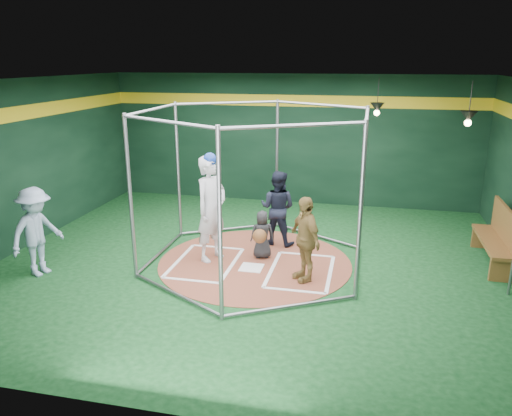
% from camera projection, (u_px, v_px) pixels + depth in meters
% --- Properties ---
extents(room_shell, '(10.10, 9.10, 3.53)m').
position_uv_depth(room_shell, '(255.00, 176.00, 9.38)').
color(room_shell, '#0B3414').
rests_on(room_shell, ground).
extents(clay_disc, '(3.80, 3.80, 0.01)m').
position_uv_depth(clay_disc, '(255.00, 262.00, 9.88)').
color(clay_disc, brown).
rests_on(clay_disc, ground).
extents(home_plate, '(0.43, 0.43, 0.01)m').
position_uv_depth(home_plate, '(251.00, 268.00, 9.60)').
color(home_plate, white).
rests_on(home_plate, clay_disc).
extents(batter_box_left, '(1.17, 1.77, 0.01)m').
position_uv_depth(batter_box_left, '(205.00, 262.00, 9.84)').
color(batter_box_left, white).
rests_on(batter_box_left, clay_disc).
extents(batter_box_right, '(1.17, 1.77, 0.01)m').
position_uv_depth(batter_box_right, '(301.00, 271.00, 9.44)').
color(batter_box_right, white).
rests_on(batter_box_right, clay_disc).
extents(batting_cage, '(4.05, 4.67, 3.00)m').
position_uv_depth(batting_cage, '(255.00, 189.00, 9.45)').
color(batting_cage, gray).
rests_on(batting_cage, ground).
extents(pendant_lamp_near, '(0.34, 0.34, 0.90)m').
position_uv_depth(pendant_lamp_near, '(377.00, 108.00, 11.99)').
color(pendant_lamp_near, black).
rests_on(pendant_lamp_near, room_shell).
extents(pendant_lamp_far, '(0.34, 0.34, 0.90)m').
position_uv_depth(pendant_lamp_far, '(469.00, 117.00, 10.12)').
color(pendant_lamp_far, black).
rests_on(pendant_lamp_far, room_shell).
extents(batter_figure, '(0.76, 0.90, 2.16)m').
position_uv_depth(batter_figure, '(211.00, 208.00, 9.75)').
color(batter_figure, silver).
rests_on(batter_figure, clay_disc).
extents(visitor_leopard, '(0.85, 0.96, 1.56)m').
position_uv_depth(visitor_leopard, '(305.00, 239.00, 8.89)').
color(visitor_leopard, '#AF8E4B').
rests_on(visitor_leopard, clay_disc).
extents(catcher_figure, '(0.54, 0.60, 0.97)m').
position_uv_depth(catcher_figure, '(262.00, 235.00, 9.95)').
color(catcher_figure, black).
rests_on(catcher_figure, clay_disc).
extents(umpire, '(0.88, 0.74, 1.61)m').
position_uv_depth(umpire, '(278.00, 208.00, 10.65)').
color(umpire, black).
rests_on(umpire, clay_disc).
extents(bystander_blue, '(0.89, 1.21, 1.67)m').
position_uv_depth(bystander_blue, '(36.00, 232.00, 9.13)').
color(bystander_blue, '#91A6C0').
rests_on(bystander_blue, ground).
extents(dugout_bench, '(0.45, 1.95, 1.14)m').
position_uv_depth(dugout_bench, '(499.00, 236.00, 9.67)').
color(dugout_bench, brown).
rests_on(dugout_bench, ground).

